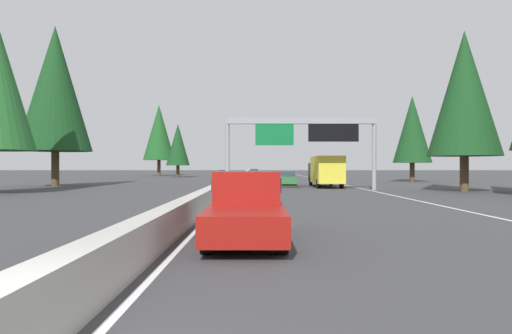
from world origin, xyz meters
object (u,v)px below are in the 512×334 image
Objects in this scene: sedan_distant_b at (287,179)px; oncoming_near at (224,175)px; conifer_left_near at (55,89)px; conifer_right_near at (464,94)px; conifer_left_mid at (178,145)px; conifer_right_mid at (412,129)px; pickup_mid_right at (247,206)px; sign_gantry_overhead at (303,133)px; box_truck_distant_a at (325,170)px; sedan_far_left at (254,173)px; conifer_left_far at (159,132)px.

oncoming_near is (19.19, 8.14, 0.00)m from sedan_distant_b.
conifer_left_near reaches higher than oncoming_near.
conifer_left_mid is (46.68, 31.06, -1.86)m from conifer_right_near.
conifer_right_mid reaches higher than conifer_left_mid.
sign_gantry_overhead is at bearing -9.42° from pickup_mid_right.
oncoming_near is 38.98m from conifer_right_near.
conifer_right_mid is (-8.74, -25.24, 6.14)m from oncoming_near.
conifer_right_near reaches higher than sedan_distant_b.
sedan_distant_b is (4.97, 3.37, -0.93)m from box_truck_distant_a.
box_truck_distant_a is 0.87× the size of conifer_left_mid.
sedan_distant_b is (10.78, 0.60, -4.15)m from sign_gantry_overhead.
sedan_distant_b is 25.29m from conifer_left_near.
pickup_mid_right is 76.57m from sedan_far_left.
conifer_left_mid is at bearing 33.64° from conifer_right_near.
conifer_left_far is (52.87, 27.62, 7.63)m from box_truck_distant_a.
oncoming_near is 0.28× the size of conifer_left_near.
pickup_mid_right is 86.75m from conifer_left_far.
sedan_far_left is at bearing 5.23° from sedan_distant_b.
conifer_left_far is at bearing 25.17° from conifer_left_mid.
conifer_right_mid is (10.44, -17.11, 6.14)m from sedan_distant_b.
conifer_left_near is at bearing 156.23° from sedan_far_left.
conifer_right_near reaches higher than sedan_far_left.
conifer_left_mid is (34.10, 17.76, 5.28)m from sedan_distant_b.
sign_gantry_overhead is 2.88× the size of sedan_distant_b.
conifer_right_mid is (46.38, -20.67, 5.91)m from pickup_mid_right.
conifer_right_near is 71.20m from conifer_left_far.
sedan_distant_b is at bearing 121.41° from conifer_right_mid.
sedan_far_left is 23.40m from conifer_left_far.
conifer_right_mid is 42.96m from conifer_left_near.
sign_gantry_overhead is 11.57m from sedan_distant_b.
sedan_distant_b is at bearing 34.16° from box_truck_distant_a.
conifer_right_near is at bearing -98.07° from sign_gantry_overhead.
sign_gantry_overhead is 25.37m from conifer_left_near.
conifer_right_mid is (21.23, -16.50, 2.00)m from sign_gantry_overhead.
conifer_left_mid is (44.88, 18.36, 1.13)m from sign_gantry_overhead.
box_truck_distant_a reaches higher than sedan_distant_b.
conifer_left_mid reaches higher than pickup_mid_right.
conifer_right_near is (23.36, -16.87, 6.90)m from pickup_mid_right.
conifer_right_near is 56.10m from conifer_left_mid.
conifer_right_near is 1.14× the size of conifer_right_mid.
sedan_far_left is 49.43m from conifer_left_near.
conifer_right_near is 23.36m from conifer_right_mid.
conifer_left_near reaches higher than sign_gantry_overhead.
sign_gantry_overhead is 13.17m from conifer_right_near.
conifer_right_mid is 0.70× the size of conifer_left_near.
conifer_left_near is (6.93, 23.91, 4.89)m from sign_gantry_overhead.
conifer_right_near is (-1.80, -12.70, 2.99)m from sign_gantry_overhead.
sign_gantry_overhead is 0.99× the size of conifer_right_near.
box_truck_distant_a is at bearing -171.16° from sedan_far_left.
sign_gantry_overhead is at bearing -176.79° from sedan_distant_b.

